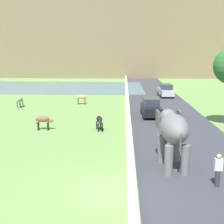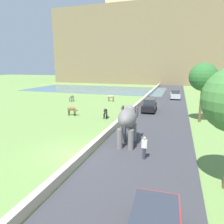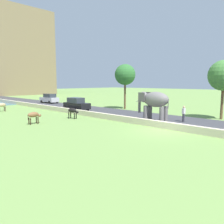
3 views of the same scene
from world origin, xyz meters
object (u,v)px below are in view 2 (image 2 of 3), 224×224
object	(u,v)px
cow_tan	(111,97)
cow_black	(105,112)
car_silver	(175,94)
cow_grey	(72,97)
car_black	(149,105)
cow_brown	(72,109)
person_beside_elephant	(144,147)
elephant	(128,120)

from	to	relation	value
cow_tan	cow_black	world-z (taller)	same
car_silver	cow_grey	bearing A→B (deg)	-154.14
car_black	cow_brown	world-z (taller)	car_black
car_silver	person_beside_elephant	bearing A→B (deg)	-93.01
cow_grey	cow_tan	distance (m)	6.93
cow_grey	cow_brown	size ratio (longest dim) A/B	1.00
car_black	cow_tan	distance (m)	9.98
car_silver	cow_brown	xyz separation A→B (m)	(-12.13, -17.94, -0.06)
person_beside_elephant	cow_grey	xyz separation A→B (m)	(-15.97, 19.17, -0.04)
car_black	cow_grey	size ratio (longest dim) A/B	2.87
elephant	cow_tan	size ratio (longest dim) A/B	2.50
elephant	cow_black	bearing A→B (deg)	121.50
elephant	cow_grey	bearing A→B (deg)	130.27
elephant	person_beside_elephant	bearing A→B (deg)	-53.77
car_silver	car_black	xyz separation A→B (m)	(-3.15, -12.59, 0.00)
car_black	cow_tan	bearing A→B (deg)	140.46
cow_grey	cow_tan	size ratio (longest dim) A/B	1.00
elephant	car_silver	bearing A→B (deg)	82.85
car_black	cow_grey	xyz separation A→B (m)	(-14.27, 4.15, -0.06)
cow_grey	car_silver	bearing A→B (deg)	25.86
person_beside_elephant	cow_brown	world-z (taller)	person_beside_elephant
cow_grey	cow_brown	world-z (taller)	same
car_silver	cow_black	xyz separation A→B (m)	(-7.66, -17.93, -0.06)
cow_brown	cow_tan	world-z (taller)	same
elephant	cow_grey	distance (m)	22.08
cow_black	person_beside_elephant	bearing A→B (deg)	-57.30
elephant	cow_brown	size ratio (longest dim) A/B	2.51
cow_grey	cow_black	world-z (taller)	same
person_beside_elephant	car_silver	bearing A→B (deg)	86.99
elephant	car_black	distance (m)	12.72
car_black	cow_tan	size ratio (longest dim) A/B	2.87
person_beside_elephant	cow_tan	bearing A→B (deg)	113.75
cow_brown	cow_tan	distance (m)	11.77
car_black	cow_brown	size ratio (longest dim) A/B	2.88
cow_tan	cow_black	size ratio (longest dim) A/B	0.99
cow_black	elephant	bearing A→B (deg)	-58.50
car_black	cow_grey	world-z (taller)	car_black
car_black	cow_black	size ratio (longest dim) A/B	2.83
cow_brown	cow_tan	size ratio (longest dim) A/B	1.00
elephant	person_beside_elephant	xyz separation A→B (m)	(1.72, -2.35, -1.16)
person_beside_elephant	car_silver	xyz separation A→B (m)	(1.45, 27.61, 0.03)
car_black	cow_grey	bearing A→B (deg)	163.77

